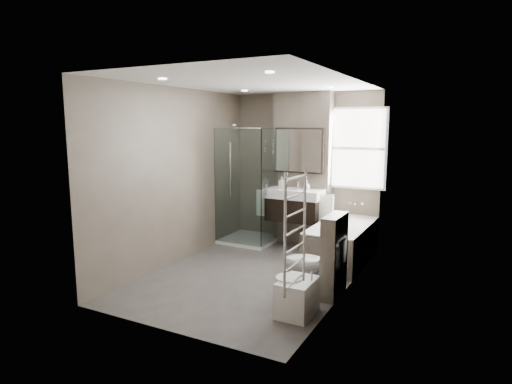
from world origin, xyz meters
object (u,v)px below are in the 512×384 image
Objects in this scene: toilet at (313,265)px; bidet at (297,296)px; vanity at (294,205)px; bathtub at (342,241)px.

toilet is 0.65m from bidet.
vanity is 2.03m from toilet.
bidet is (0.04, -0.63, -0.16)m from toilet.
toilet reaches higher than bathtub.
bathtub is 1.42m from toilet.
vanity is at bearing 160.63° from bathtub.
bidet is at bearing -87.50° from bathtub.
vanity is at bearing -153.32° from toilet.
bidet is (1.01, -2.37, -0.53)m from vanity.
bathtub reaches higher than bidet.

